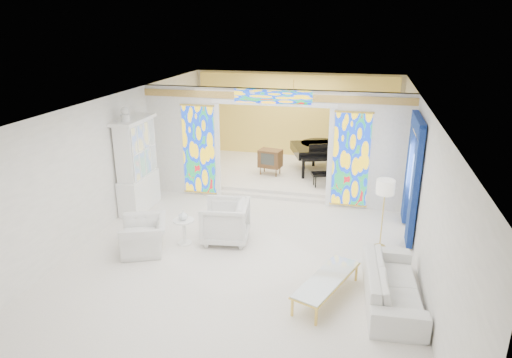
% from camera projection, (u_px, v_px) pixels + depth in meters
% --- Properties ---
extents(floor, '(12.00, 12.00, 0.00)m').
position_uv_depth(floor, '(256.00, 230.00, 10.64)').
color(floor, white).
rests_on(floor, ground).
extents(ceiling, '(7.00, 12.00, 0.02)m').
position_uv_depth(ceiling, '(256.00, 102.00, 9.65)').
color(ceiling, white).
rests_on(ceiling, wall_back).
extents(wall_back, '(7.00, 0.02, 3.00)m').
position_uv_depth(wall_back, '(296.00, 117.00, 15.66)').
color(wall_back, white).
rests_on(wall_back, floor).
extents(wall_front, '(7.00, 0.02, 3.00)m').
position_uv_depth(wall_front, '(120.00, 347.00, 4.63)').
color(wall_front, white).
rests_on(wall_front, floor).
extents(wall_left, '(0.02, 12.00, 3.00)m').
position_uv_depth(wall_left, '(113.00, 159.00, 10.90)').
color(wall_left, white).
rests_on(wall_left, floor).
extents(wall_right, '(0.02, 12.00, 3.00)m').
position_uv_depth(wall_right, '(421.00, 181.00, 9.39)').
color(wall_right, white).
rests_on(wall_right, floor).
extents(partition_wall, '(7.00, 0.22, 3.00)m').
position_uv_depth(partition_wall, '(273.00, 141.00, 11.93)').
color(partition_wall, white).
rests_on(partition_wall, floor).
extents(stained_glass_left, '(0.90, 0.04, 2.40)m').
position_uv_depth(stained_glass_left, '(199.00, 150.00, 12.39)').
color(stained_glass_left, gold).
rests_on(stained_glass_left, partition_wall).
extents(stained_glass_right, '(0.90, 0.04, 2.40)m').
position_uv_depth(stained_glass_right, '(351.00, 160.00, 11.51)').
color(stained_glass_right, gold).
rests_on(stained_glass_right, partition_wall).
extents(stained_glass_transom, '(2.00, 0.04, 0.34)m').
position_uv_depth(stained_glass_transom, '(273.00, 97.00, 11.45)').
color(stained_glass_transom, gold).
rests_on(stained_glass_transom, partition_wall).
extents(alcove_platform, '(6.80, 3.80, 0.18)m').
position_uv_depth(alcove_platform, '(285.00, 173.00, 14.38)').
color(alcove_platform, white).
rests_on(alcove_platform, floor).
extents(gold_curtain_back, '(6.70, 0.10, 2.90)m').
position_uv_depth(gold_curtain_back, '(295.00, 117.00, 15.55)').
color(gold_curtain_back, '#E4BB4F').
rests_on(gold_curtain_back, wall_back).
extents(chandelier, '(0.48, 0.48, 0.30)m').
position_uv_depth(chandelier, '(293.00, 95.00, 13.43)').
color(chandelier, gold).
rests_on(chandelier, ceiling).
extents(blue_drapes, '(0.14, 1.85, 2.65)m').
position_uv_depth(blue_drapes, '(413.00, 167.00, 10.03)').
color(blue_drapes, navy).
rests_on(blue_drapes, wall_right).
extents(china_cabinet, '(0.56, 1.46, 2.72)m').
position_uv_depth(china_cabinet, '(137.00, 166.00, 11.50)').
color(china_cabinet, white).
rests_on(china_cabinet, floor).
extents(armchair_left, '(1.26, 1.33, 0.69)m').
position_uv_depth(armchair_left, '(144.00, 236.00, 9.61)').
color(armchair_left, white).
rests_on(armchair_left, floor).
extents(armchair_right, '(1.13, 1.11, 0.92)m').
position_uv_depth(armchair_right, '(225.00, 221.00, 10.01)').
color(armchair_right, white).
rests_on(armchair_right, floor).
extents(sofa, '(1.03, 2.34, 0.67)m').
position_uv_depth(sofa, '(393.00, 284.00, 7.86)').
color(sofa, white).
rests_on(sofa, floor).
extents(side_table, '(0.59, 0.59, 0.57)m').
position_uv_depth(side_table, '(184.00, 228.00, 9.89)').
color(side_table, white).
rests_on(side_table, floor).
extents(vase, '(0.26, 0.26, 0.21)m').
position_uv_depth(vase, '(183.00, 215.00, 9.79)').
color(vase, silver).
rests_on(vase, side_table).
extents(coffee_table, '(1.13, 1.81, 0.39)m').
position_uv_depth(coffee_table, '(327.00, 280.00, 7.96)').
color(coffee_table, white).
rests_on(coffee_table, floor).
extents(floor_lamp, '(0.42, 0.42, 1.54)m').
position_uv_depth(floor_lamp, '(385.00, 190.00, 9.41)').
color(floor_lamp, gold).
rests_on(floor_lamp, floor).
extents(grand_piano, '(1.84, 2.80, 1.00)m').
position_uv_depth(grand_piano, '(319.00, 149.00, 14.11)').
color(grand_piano, black).
rests_on(grand_piano, alcove_platform).
extents(tv_console, '(0.73, 0.56, 0.77)m').
position_uv_depth(tv_console, '(270.00, 158.00, 13.80)').
color(tv_console, brown).
rests_on(tv_console, alcove_platform).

